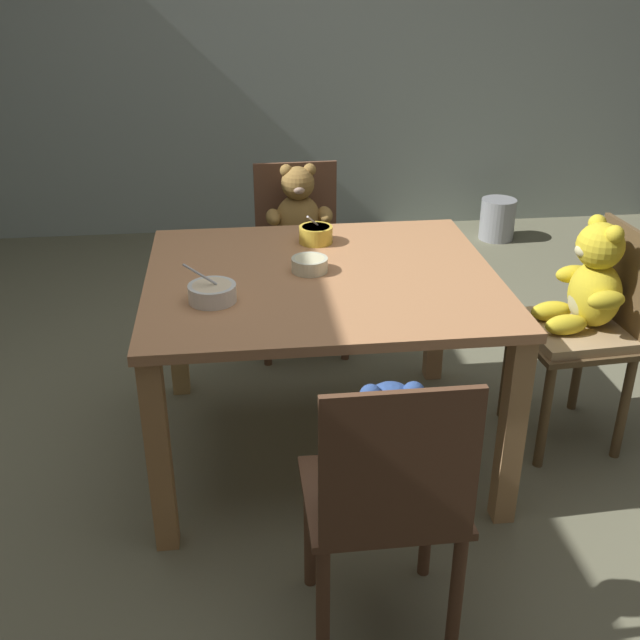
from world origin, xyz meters
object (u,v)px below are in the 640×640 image
Objects in this scene: teddy_chair_near_front at (387,474)px; porridge_bowl_white_near_left at (212,293)px; dining_table at (322,301)px; metal_pail at (497,219)px; porridge_bowl_cream_center at (310,264)px; teddy_chair_far_center at (299,232)px; porridge_bowl_yellow_far_center at (316,234)px; teddy_chair_near_right at (587,303)px.

teddy_chair_near_front reaches higher than porridge_bowl_white_near_left.
dining_table is 2.61m from metal_pail.
porridge_bowl_white_near_left is (-0.43, 0.71, 0.20)m from teddy_chair_near_front.
porridge_bowl_white_near_left is at bearing -147.59° from porridge_bowl_cream_center.
dining_table is at bearing 25.74° from porridge_bowl_white_near_left.
porridge_bowl_cream_center is at bearing -4.70° from teddy_chair_far_center.
porridge_bowl_yellow_far_center is at bearing -126.93° from metal_pail.
teddy_chair_far_center is at bearing -137.70° from metal_pail.
porridge_bowl_white_near_left is at bearing -127.16° from metal_pail.
teddy_chair_near_right is 1.32m from teddy_chair_far_center.
metal_pail is at bearing -24.03° from teddy_chair_near_front.
teddy_chair_near_front is (0.06, -0.89, -0.07)m from dining_table.
teddy_chair_near_right is 1.02m from porridge_bowl_yellow_far_center.
porridge_bowl_yellow_far_center is 0.28m from porridge_bowl_cream_center.
dining_table is 4.53× the size of metal_pail.
porridge_bowl_yellow_far_center reaches higher than dining_table.
porridge_bowl_yellow_far_center is at bearing -23.85° from teddy_chair_near_right.
porridge_bowl_white_near_left is 1.29× the size of porridge_bowl_cream_center.
teddy_chair_far_center is at bearing 89.79° from dining_table.
dining_table is at bearing -40.18° from porridge_bowl_cream_center.
dining_table is 1.39× the size of teddy_chair_far_center.
teddy_chair_near_right reaches higher than dining_table.
teddy_chair_near_right is 2.27m from metal_pail.
teddy_chair_far_center reaches higher than porridge_bowl_cream_center.
porridge_bowl_cream_center is (-0.04, 0.03, 0.13)m from dining_table.
dining_table is 0.88m from teddy_chair_far_center.
metal_pail is at bearing 130.38° from teddy_chair_far_center.
metal_pail is (1.39, 1.27, -0.41)m from teddy_chair_far_center.
porridge_bowl_white_near_left is (-0.37, -1.06, 0.19)m from teddy_chair_far_center.
teddy_chair_far_center is 1.14m from porridge_bowl_white_near_left.
teddy_chair_near_front is 0.85m from porridge_bowl_white_near_left.
teddy_chair_far_center reaches higher than dining_table.
teddy_chair_near_right reaches higher than porridge_bowl_cream_center.
teddy_chair_near_front is at bearing -87.91° from porridge_bowl_yellow_far_center.
porridge_bowl_white_near_left is 0.39m from porridge_bowl_cream_center.
teddy_chair_far_center is (-0.06, 1.77, 0.01)m from teddy_chair_near_front.
teddy_chair_far_center is 0.60m from porridge_bowl_yellow_far_center.
teddy_chair_near_right is 1.34m from porridge_bowl_white_near_left.
teddy_chair_near_right is 6.88× the size of porridge_bowl_yellow_far_center.
metal_pail is at bearing 56.99° from dining_table.
porridge_bowl_white_near_left is (-0.38, -0.49, -0.00)m from porridge_bowl_yellow_far_center.
teddy_chair_near_right is at bearing -46.58° from teddy_chair_near_front.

